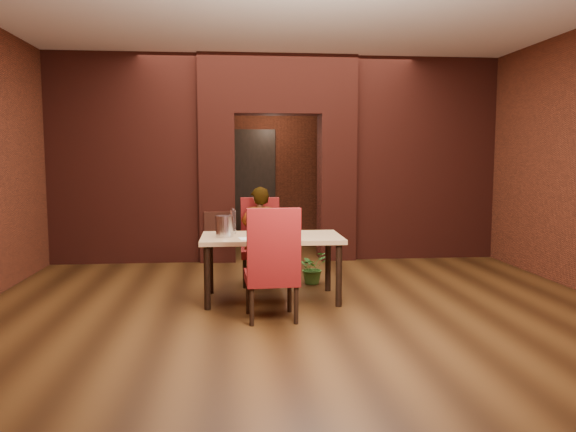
# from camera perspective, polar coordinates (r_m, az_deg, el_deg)

# --- Properties ---
(floor) EXTENTS (8.00, 8.00, 0.00)m
(floor) POSITION_cam_1_polar(r_m,az_deg,el_deg) (7.13, 0.21, -7.24)
(floor) COLOR #412610
(floor) RESTS_ON ground
(ceiling) EXTENTS (7.00, 8.00, 0.04)m
(ceiling) POSITION_cam_1_polar(r_m,az_deg,el_deg) (7.11, 0.22, 18.73)
(ceiling) COLOR silver
(ceiling) RESTS_ON ground
(wall_back) EXTENTS (7.00, 0.04, 3.20)m
(wall_back) POSITION_cam_1_polar(r_m,az_deg,el_deg) (10.92, -1.92, 5.83)
(wall_back) COLOR maroon
(wall_back) RESTS_ON ground
(wall_front) EXTENTS (7.00, 0.04, 3.20)m
(wall_front) POSITION_cam_1_polar(r_m,az_deg,el_deg) (2.99, 8.05, 5.32)
(wall_front) COLOR maroon
(wall_front) RESTS_ON ground
(wall_right) EXTENTS (0.04, 8.00, 3.20)m
(wall_right) POSITION_cam_1_polar(r_m,az_deg,el_deg) (8.08, 25.85, 5.17)
(wall_right) COLOR maroon
(wall_right) RESTS_ON ground
(pillar_left) EXTENTS (0.55, 0.55, 2.30)m
(pillar_left) POSITION_cam_1_polar(r_m,az_deg,el_deg) (8.92, -7.19, 2.85)
(pillar_left) COLOR maroon
(pillar_left) RESTS_ON ground
(pillar_right) EXTENTS (0.55, 0.55, 2.30)m
(pillar_right) POSITION_cam_1_polar(r_m,az_deg,el_deg) (9.07, 4.92, 2.93)
(pillar_right) COLOR maroon
(pillar_right) RESTS_ON ground
(lintel) EXTENTS (2.45, 0.55, 0.90)m
(lintel) POSITION_cam_1_polar(r_m,az_deg,el_deg) (9.00, -1.10, 13.13)
(lintel) COLOR maroon
(lintel) RESTS_ON ground
(wing_wall_left) EXTENTS (2.28, 0.35, 3.20)m
(wing_wall_left) POSITION_cam_1_polar(r_m,az_deg,el_deg) (9.06, -16.24, 5.56)
(wing_wall_left) COLOR maroon
(wing_wall_left) RESTS_ON ground
(wing_wall_right) EXTENTS (2.28, 0.35, 3.20)m
(wing_wall_right) POSITION_cam_1_polar(r_m,az_deg,el_deg) (9.42, 13.47, 5.64)
(wing_wall_right) COLOR maroon
(wing_wall_right) RESTS_ON ground
(vent_panel) EXTENTS (0.40, 0.03, 0.50)m
(vent_panel) POSITION_cam_1_polar(r_m,az_deg,el_deg) (8.68, -7.19, -1.21)
(vent_panel) COLOR #98422C
(vent_panel) RESTS_ON ground
(rear_door) EXTENTS (0.90, 0.08, 2.10)m
(rear_door) POSITION_cam_1_polar(r_m,az_deg,el_deg) (10.86, -4.00, 2.91)
(rear_door) COLOR black
(rear_door) RESTS_ON ground
(rear_door_frame) EXTENTS (1.02, 0.04, 2.22)m
(rear_door_frame) POSITION_cam_1_polar(r_m,az_deg,el_deg) (10.82, -3.99, 2.90)
(rear_door_frame) COLOR black
(rear_door_frame) RESTS_ON ground
(dining_table) EXTENTS (1.59, 0.90, 0.74)m
(dining_table) POSITION_cam_1_polar(r_m,az_deg,el_deg) (6.45, -1.68, -5.27)
(dining_table) COLOR tan
(dining_table) RESTS_ON ground
(chair_far) EXTENTS (0.51, 0.51, 1.10)m
(chair_far) POSITION_cam_1_polar(r_m,az_deg,el_deg) (7.21, -2.79, -2.62)
(chair_far) COLOR maroon
(chair_far) RESTS_ON ground
(chair_near) EXTENTS (0.55, 0.55, 1.15)m
(chair_near) POSITION_cam_1_polar(r_m,az_deg,el_deg) (5.66, -1.71, -4.80)
(chair_near) COLOR maroon
(chair_near) RESTS_ON ground
(person_seated) EXTENTS (0.47, 0.32, 1.26)m
(person_seated) POSITION_cam_1_polar(r_m,az_deg,el_deg) (7.16, -2.92, -2.06)
(person_seated) COLOR silver
(person_seated) RESTS_ON ground
(wine_glass_a) EXTENTS (0.08, 0.08, 0.20)m
(wine_glass_a) POSITION_cam_1_polar(r_m,az_deg,el_deg) (6.39, -3.69, -1.12)
(wine_glass_a) COLOR white
(wine_glass_a) RESTS_ON dining_table
(wine_glass_b) EXTENTS (0.08, 0.08, 0.20)m
(wine_glass_b) POSITION_cam_1_polar(r_m,az_deg,el_deg) (6.50, -1.70, -0.97)
(wine_glass_b) COLOR white
(wine_glass_b) RESTS_ON dining_table
(wine_glass_c) EXTENTS (0.08, 0.08, 0.19)m
(wine_glass_c) POSITION_cam_1_polar(r_m,az_deg,el_deg) (6.44, 0.73, -1.07)
(wine_glass_c) COLOR white
(wine_glass_c) RESTS_ON dining_table
(tasting_sheet) EXTENTS (0.33, 0.26, 0.00)m
(tasting_sheet) POSITION_cam_1_polar(r_m,az_deg,el_deg) (6.16, -3.61, -2.29)
(tasting_sheet) COLOR silver
(tasting_sheet) RESTS_ON dining_table
(wine_bucket) EXTENTS (0.20, 0.20, 0.24)m
(wine_bucket) POSITION_cam_1_polar(r_m,az_deg,el_deg) (6.31, -6.49, -1.05)
(wine_bucket) COLOR silver
(wine_bucket) RESTS_ON dining_table
(water_bottle) EXTENTS (0.07, 0.07, 0.29)m
(water_bottle) POSITION_cam_1_polar(r_m,az_deg,el_deg) (6.57, -5.60, -0.51)
(water_bottle) COLOR white
(water_bottle) RESTS_ON dining_table
(potted_plant) EXTENTS (0.50, 0.50, 0.42)m
(potted_plant) POSITION_cam_1_polar(r_m,az_deg,el_deg) (7.30, 2.50, -5.23)
(potted_plant) COLOR #376A27
(potted_plant) RESTS_ON ground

